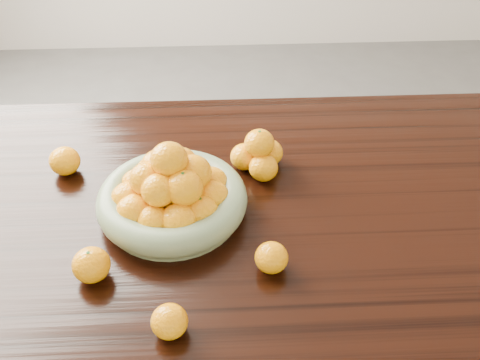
{
  "coord_description": "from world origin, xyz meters",
  "views": [
    {
      "loc": [
        -0.03,
        -1.04,
        1.67
      ],
      "look_at": [
        0.02,
        -0.02,
        0.83
      ],
      "focal_mm": 40.0,
      "sensor_mm": 36.0,
      "label": 1
    }
  ],
  "objects_px": {
    "orange_pyramid": "(259,155)",
    "loose_orange_0": "(91,265)",
    "dining_table": "(233,224)",
    "fruit_bowl": "(172,194)"
  },
  "relations": [
    {
      "from": "orange_pyramid",
      "to": "loose_orange_0",
      "type": "xyz_separation_m",
      "value": [
        -0.39,
        -0.37,
        -0.01
      ]
    },
    {
      "from": "fruit_bowl",
      "to": "loose_orange_0",
      "type": "xyz_separation_m",
      "value": [
        -0.17,
        -0.2,
        -0.02
      ]
    },
    {
      "from": "fruit_bowl",
      "to": "dining_table",
      "type": "bearing_deg",
      "value": 15.26
    },
    {
      "from": "dining_table",
      "to": "fruit_bowl",
      "type": "xyz_separation_m",
      "value": [
        -0.15,
        -0.04,
        0.15
      ]
    },
    {
      "from": "orange_pyramid",
      "to": "loose_orange_0",
      "type": "relative_size",
      "value": 1.76
    },
    {
      "from": "dining_table",
      "to": "fruit_bowl",
      "type": "height_order",
      "value": "fruit_bowl"
    },
    {
      "from": "fruit_bowl",
      "to": "orange_pyramid",
      "type": "height_order",
      "value": "fruit_bowl"
    },
    {
      "from": "orange_pyramid",
      "to": "loose_orange_0",
      "type": "distance_m",
      "value": 0.54
    },
    {
      "from": "orange_pyramid",
      "to": "loose_orange_0",
      "type": "height_order",
      "value": "orange_pyramid"
    },
    {
      "from": "dining_table",
      "to": "fruit_bowl",
      "type": "distance_m",
      "value": 0.22
    }
  ]
}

